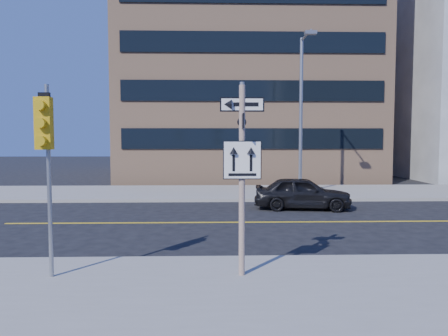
{
  "coord_description": "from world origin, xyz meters",
  "views": [
    {
      "loc": [
        -0.64,
        -11.58,
        3.07
      ],
      "look_at": [
        -0.19,
        4.0,
        1.98
      ],
      "focal_mm": 35.0,
      "sensor_mm": 36.0,
      "label": 1
    }
  ],
  "objects_px": {
    "sign_pole": "(242,168)",
    "parked_car_a": "(302,193)",
    "traffic_signal": "(45,139)",
    "streetlight_a": "(302,104)"
  },
  "relations": [
    {
      "from": "traffic_signal",
      "to": "parked_car_a",
      "type": "xyz_separation_m",
      "value": [
        7.26,
        9.54,
        -2.33
      ]
    },
    {
      "from": "sign_pole",
      "to": "parked_car_a",
      "type": "relative_size",
      "value": 0.99
    },
    {
      "from": "parked_car_a",
      "to": "streetlight_a",
      "type": "distance_m",
      "value": 5.66
    },
    {
      "from": "sign_pole",
      "to": "traffic_signal",
      "type": "height_order",
      "value": "sign_pole"
    },
    {
      "from": "traffic_signal",
      "to": "streetlight_a",
      "type": "relative_size",
      "value": 0.5
    },
    {
      "from": "sign_pole",
      "to": "streetlight_a",
      "type": "height_order",
      "value": "streetlight_a"
    },
    {
      "from": "traffic_signal",
      "to": "streetlight_a",
      "type": "distance_m",
      "value": 15.72
    },
    {
      "from": "sign_pole",
      "to": "parked_car_a",
      "type": "height_order",
      "value": "sign_pole"
    },
    {
      "from": "traffic_signal",
      "to": "streetlight_a",
      "type": "xyz_separation_m",
      "value": [
        8.0,
        13.42,
        1.73
      ]
    },
    {
      "from": "sign_pole",
      "to": "traffic_signal",
      "type": "xyz_separation_m",
      "value": [
        -4.0,
        -0.15,
        0.59
      ]
    }
  ]
}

